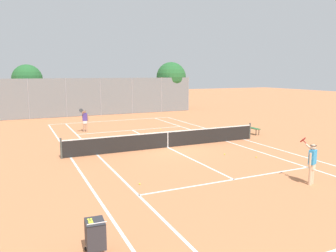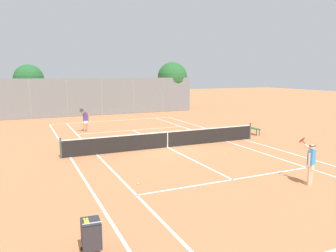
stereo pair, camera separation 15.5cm
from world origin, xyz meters
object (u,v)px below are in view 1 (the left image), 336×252
Objects in this scene: tree_behind_left at (29,80)px; loose_tennis_ball_1 at (140,184)px; courtside_bench at (252,128)px; loose_tennis_ball_2 at (161,129)px; loose_tennis_ball_0 at (153,145)px; loose_tennis_ball_3 at (225,154)px; player_near_side at (312,161)px; tree_behind_right at (171,78)px; ball_cart at (95,234)px; player_far_left at (85,119)px; loose_tennis_ball_4 at (256,157)px; tennis_net at (168,139)px.

loose_tennis_ball_1 is at bearing -83.55° from tree_behind_left.
loose_tennis_ball_2 is at bearing 139.40° from courtside_bench.
loose_tennis_ball_2 is (2.74, 5.06, 0.00)m from loose_tennis_ball_0.
tree_behind_left is at bearing 110.77° from loose_tennis_ball_3.
loose_tennis_ball_3 is at bearing 93.87° from player_near_side.
tree_behind_right reaches higher than loose_tennis_ball_2.
ball_cart is 29.46m from tree_behind_left.
ball_cart reaches higher than loose_tennis_ball_0.
player_far_left is 26.88× the size of loose_tennis_ball_4.
ball_cart reaches higher than loose_tennis_ball_3.
player_far_left is 5.70m from loose_tennis_ball_2.
loose_tennis_ball_0 is 5.76m from loose_tennis_ball_2.
tree_behind_left is (-8.91, 27.85, 2.63)m from player_near_side.
player_near_side is 10.69m from courtside_bench.
loose_tennis_ball_4 is (0.76, 4.10, -0.89)m from player_near_side.
loose_tennis_ball_3 is at bearing -53.06° from loose_tennis_ball_0.
courtside_bench is (5.21, 4.22, 0.38)m from loose_tennis_ball_3.
loose_tennis_ball_2 is (5.44, -1.46, -0.89)m from player_far_left.
loose_tennis_ball_3 is at bearing -141.02° from courtside_bench.
tree_behind_left is (-6.54, 19.72, 3.05)m from tennis_net.
loose_tennis_ball_3 is (2.68, -3.56, 0.00)m from loose_tennis_ball_0.
player_near_side reaches higher than courtside_bench.
player_far_left reaches higher than loose_tennis_ball_4.
tree_behind_right is at bearing 61.42° from loose_tennis_ball_0.
loose_tennis_ball_4 is at bearing -83.91° from loose_tennis_ball_2.
tennis_net is 8.00m from player_far_left.
loose_tennis_ball_1 and loose_tennis_ball_3 have the same top height.
tree_behind_left is (-13.76, 18.34, 3.15)m from courtside_bench.
tree_behind_right reaches higher than player_near_side.
loose_tennis_ball_4 is (3.79, -4.76, 0.00)m from loose_tennis_ball_0.
loose_tennis_ball_2 is 0.01× the size of tree_behind_right.
loose_tennis_ball_3 is (-0.36, 5.30, -0.89)m from player_near_side.
tennis_net is at bearing -115.90° from tree_behind_right.
tennis_net is 181.82× the size of loose_tennis_ball_4.
ball_cart reaches higher than loose_tennis_ball_1.
loose_tennis_ball_4 is (9.49, 5.55, -0.50)m from ball_cart.
player_far_left is 26.88× the size of loose_tennis_ball_1.
tree_behind_left is at bearing 107.74° from player_near_side.
loose_tennis_ball_0 is 20.19m from tree_behind_left.
tennis_net is at bearing -109.78° from loose_tennis_ball_2.
loose_tennis_ball_4 is at bearing 10.98° from loose_tennis_ball_1.
loose_tennis_ball_4 is 0.04× the size of courtside_bench.
loose_tennis_ball_2 and loose_tennis_ball_4 have the same top height.
tree_behind_left reaches higher than tennis_net.
loose_tennis_ball_4 is at bearing -67.85° from tree_behind_left.
loose_tennis_ball_2 is 0.04× the size of courtside_bench.
courtside_bench is 0.29× the size of tree_behind_left.
loose_tennis_ball_4 is at bearing -52.19° from tennis_net.
courtside_bench is (4.10, 5.42, 0.38)m from loose_tennis_ball_4.
loose_tennis_ball_1 is at bearing -124.65° from tennis_net.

